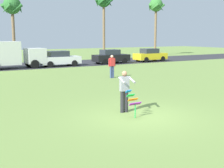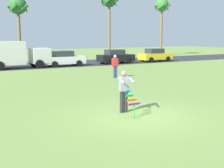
% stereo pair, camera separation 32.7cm
% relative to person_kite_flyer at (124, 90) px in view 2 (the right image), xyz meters
% --- Properties ---
extents(ground_plane, '(120.00, 120.00, 0.00)m').
position_rel_person_kite_flyer_xyz_m(ground_plane, '(0.16, -0.81, -0.95)').
color(ground_plane, olive).
extents(road_strip, '(120.00, 8.00, 0.01)m').
position_rel_person_kite_flyer_xyz_m(road_strip, '(0.16, 21.89, -0.95)').
color(road_strip, '#2D2D33').
rests_on(road_strip, ground).
extents(person_kite_flyer, '(0.61, 0.71, 1.73)m').
position_rel_person_kite_flyer_xyz_m(person_kite_flyer, '(0.00, 0.00, 0.00)').
color(person_kite_flyer, '#26262B').
rests_on(person_kite_flyer, ground).
extents(kite_held, '(0.51, 0.64, 1.03)m').
position_rel_person_kite_flyer_xyz_m(kite_held, '(-0.11, -0.76, -0.28)').
color(kite_held, blue).
rests_on(kite_held, ground).
extents(parked_truck_white_box, '(6.76, 2.27, 2.62)m').
position_rel_person_kite_flyer_xyz_m(parked_truck_white_box, '(-0.89, 19.49, 0.46)').
color(parked_truck_white_box, silver).
rests_on(parked_truck_white_box, ground).
extents(parked_car_white, '(4.24, 1.92, 1.60)m').
position_rel_person_kite_flyer_xyz_m(parked_car_white, '(4.51, 19.49, -0.18)').
color(parked_car_white, white).
rests_on(parked_car_white, ground).
extents(parked_car_black, '(4.22, 1.87, 1.60)m').
position_rel_person_kite_flyer_xyz_m(parked_car_black, '(10.71, 19.49, -0.18)').
color(parked_car_black, black).
rests_on(parked_car_black, ground).
extents(parked_car_yellow, '(4.24, 1.91, 1.60)m').
position_rel_person_kite_flyer_xyz_m(parked_car_yellow, '(16.36, 19.49, -0.18)').
color(parked_car_yellow, yellow).
rests_on(parked_car_yellow, ground).
extents(palm_tree_right_near, '(2.58, 2.71, 7.81)m').
position_rel_person_kite_flyer_xyz_m(palm_tree_right_near, '(1.78, 27.67, 5.49)').
color(palm_tree_right_near, brown).
rests_on(palm_tree_right_near, ground).
extents(palm_tree_centre_far, '(2.58, 2.71, 9.29)m').
position_rel_person_kite_flyer_xyz_m(palm_tree_centre_far, '(14.75, 28.44, 6.86)').
color(palm_tree_centre_far, brown).
rests_on(palm_tree_centre_far, ground).
extents(palm_tree_far_left, '(2.58, 2.71, 9.00)m').
position_rel_person_kite_flyer_xyz_m(palm_tree_far_left, '(23.95, 28.05, 6.60)').
color(palm_tree_far_left, brown).
rests_on(palm_tree_far_left, ground).
extents(person_walker_near, '(0.57, 0.24, 1.73)m').
position_rel_person_kite_flyer_xyz_m(person_walker_near, '(4.78, 9.14, -0.02)').
color(person_walker_near, '#384772').
rests_on(person_walker_near, ground).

